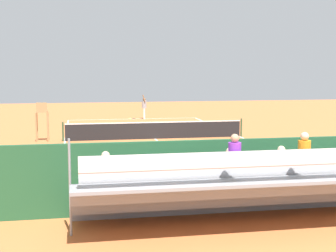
# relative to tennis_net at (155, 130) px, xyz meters

# --- Properties ---
(ground_plane) EXTENTS (60.00, 60.00, 0.00)m
(ground_plane) POSITION_rel_tennis_net_xyz_m (0.00, 0.00, -0.50)
(ground_plane) COLOR #C66B38
(court_line_markings) EXTENTS (10.10, 22.20, 0.01)m
(court_line_markings) POSITION_rel_tennis_net_xyz_m (0.00, -0.04, -0.50)
(court_line_markings) COLOR white
(court_line_markings) RESTS_ON ground
(tennis_net) EXTENTS (10.30, 0.10, 1.07)m
(tennis_net) POSITION_rel_tennis_net_xyz_m (0.00, 0.00, 0.00)
(tennis_net) COLOR black
(tennis_net) RESTS_ON ground
(backdrop_wall) EXTENTS (18.00, 0.16, 2.00)m
(backdrop_wall) POSITION_rel_tennis_net_xyz_m (0.00, 14.00, 0.50)
(backdrop_wall) COLOR #235633
(backdrop_wall) RESTS_ON ground
(bleacher_stand) EXTENTS (9.06, 2.40, 2.48)m
(bleacher_stand) POSITION_rel_tennis_net_xyz_m (-0.02, 15.35, 0.44)
(bleacher_stand) COLOR gray
(bleacher_stand) RESTS_ON ground
(umpire_chair) EXTENTS (0.67, 0.67, 2.14)m
(umpire_chair) POSITION_rel_tennis_net_xyz_m (6.20, -0.16, 0.81)
(umpire_chair) COLOR #A88456
(umpire_chair) RESTS_ON ground
(courtside_bench) EXTENTS (1.80, 0.40, 0.93)m
(courtside_bench) POSITION_rel_tennis_net_xyz_m (-1.90, 13.27, 0.06)
(courtside_bench) COLOR #234C2D
(courtside_bench) RESTS_ON ground
(equipment_bag) EXTENTS (0.90, 0.36, 0.36)m
(equipment_bag) POSITION_rel_tennis_net_xyz_m (-0.02, 13.40, -0.32)
(equipment_bag) COLOR #334C8C
(equipment_bag) RESTS_ON ground
(tennis_player) EXTENTS (0.42, 0.55, 1.93)m
(tennis_player) POSITION_rel_tennis_net_xyz_m (-0.86, -10.84, 0.51)
(tennis_player) COLOR white
(tennis_player) RESTS_ON ground
(tennis_racket) EXTENTS (0.59, 0.36, 0.03)m
(tennis_racket) POSITION_rel_tennis_net_xyz_m (0.17, -11.35, -0.49)
(tennis_racket) COLOR black
(tennis_racket) RESTS_ON ground
(tennis_ball_near) EXTENTS (0.07, 0.07, 0.07)m
(tennis_ball_near) POSITION_rel_tennis_net_xyz_m (-2.88, -7.16, -0.47)
(tennis_ball_near) COLOR #CCDB33
(tennis_ball_near) RESTS_ON ground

